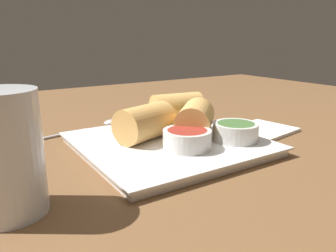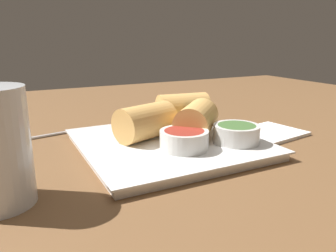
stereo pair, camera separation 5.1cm
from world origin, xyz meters
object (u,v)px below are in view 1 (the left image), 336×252
serving_plate (168,144)px  spoon (99,125)px  dipping_bowl_far (235,131)px  drinking_glass (3,154)px  dipping_bowl_near (187,138)px  napkin (262,130)px

serving_plate → spoon: serving_plate is taller
dipping_bowl_far → spoon: bearing=-60.4°
serving_plate → spoon: (4.67, -17.64, -0.25)cm
serving_plate → drinking_glass: drinking_glass is taller
dipping_bowl_near → napkin: (-20.16, -3.63, -2.70)cm
serving_plate → dipping_bowl_near: dipping_bowl_near is taller
dipping_bowl_near → drinking_glass: drinking_glass is taller
drinking_glass → serving_plate: bearing=-161.8°
spoon → dipping_bowl_near: bearing=101.8°
dipping_bowl_far → dipping_bowl_near: bearing=-6.5°
dipping_bowl_far → napkin: dipping_bowl_far is taller
dipping_bowl_far → spoon: 27.31cm
napkin → spoon: bearing=-37.4°
dipping_bowl_near → drinking_glass: (24.24, 2.91, 3.28)cm
dipping_bowl_near → dipping_bowl_far: size_ratio=1.00×
dipping_bowl_far → napkin: size_ratio=0.56×
dipping_bowl_far → drinking_glass: (32.91, 1.93, 3.28)cm
dipping_bowl_far → drinking_glass: 33.13cm
spoon → napkin: size_ratio=1.61×
dipping_bowl_far → spoon: dipping_bowl_far is taller
serving_plate → drinking_glass: size_ratio=2.16×
serving_plate → spoon: size_ratio=1.33×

